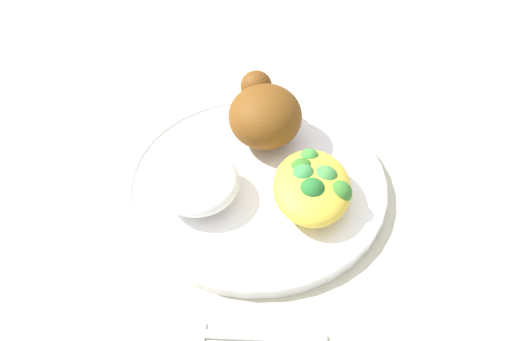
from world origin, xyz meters
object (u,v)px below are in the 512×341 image
object	(u,v)px
plate	(256,182)
mac_cheese_with_broccoli	(313,185)
roasted_chicken	(264,113)
fork	(236,335)
rice_pile	(198,183)

from	to	relation	value
plate	mac_cheese_with_broccoli	size ratio (longest dim) A/B	2.73
roasted_chicken	fork	bearing A→B (deg)	177.45
plate	mac_cheese_with_broccoli	bearing A→B (deg)	-113.24
rice_pile	fork	xyz separation A→B (m)	(-0.15, -0.05, -0.03)
roasted_chicken	mac_cheese_with_broccoli	xyz separation A→B (m)	(-0.10, -0.06, -0.01)
fork	rice_pile	bearing A→B (deg)	19.26
rice_pile	roasted_chicken	bearing A→B (deg)	-32.85
rice_pile	fork	world-z (taller)	rice_pile
plate	fork	distance (m)	0.18
fork	plate	bearing A→B (deg)	-1.88
rice_pile	plate	bearing A→B (deg)	-63.11
mac_cheese_with_broccoli	fork	distance (m)	0.17
fork	roasted_chicken	bearing A→B (deg)	-2.55
roasted_chicken	mac_cheese_with_broccoli	world-z (taller)	roasted_chicken
plate	fork	xyz separation A→B (m)	(-0.18, 0.01, -0.01)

